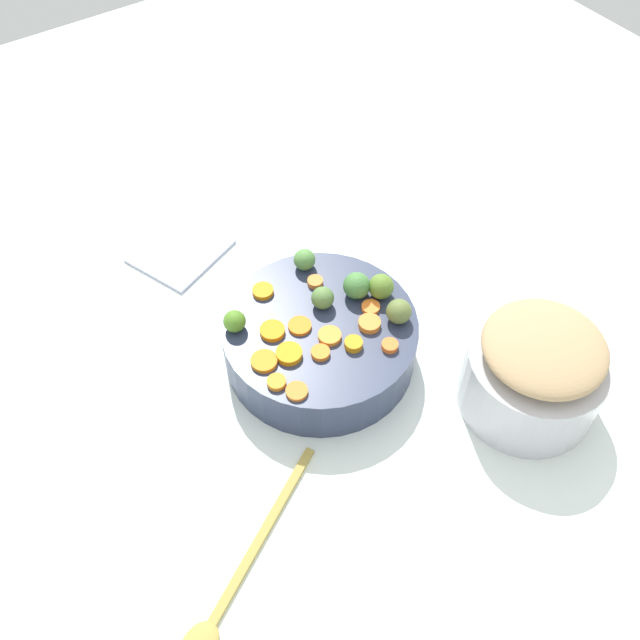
# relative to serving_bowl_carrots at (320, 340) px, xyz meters

# --- Properties ---
(tabletop) EXTENTS (2.40, 2.40, 0.02)m
(tabletop) POSITION_rel_serving_bowl_carrots_xyz_m (-0.01, -0.01, -0.05)
(tabletop) COLOR white
(tabletop) RESTS_ON ground
(serving_bowl_carrots) EXTENTS (0.30, 0.30, 0.08)m
(serving_bowl_carrots) POSITION_rel_serving_bowl_carrots_xyz_m (0.00, 0.00, 0.00)
(serving_bowl_carrots) COLOR #2B344D
(serving_bowl_carrots) RESTS_ON tabletop
(metal_pot) EXTENTS (0.20, 0.20, 0.11)m
(metal_pot) POSITION_rel_serving_bowl_carrots_xyz_m (0.21, -0.24, 0.02)
(metal_pot) COLOR #B8B8C0
(metal_pot) RESTS_ON tabletop
(stuffing_mound) EXTENTS (0.17, 0.17, 0.04)m
(stuffing_mound) POSITION_rel_serving_bowl_carrots_xyz_m (0.21, -0.24, 0.09)
(stuffing_mound) COLOR tan
(stuffing_mound) RESTS_ON metal_pot
(carrot_slice_0) EXTENTS (0.05, 0.05, 0.01)m
(carrot_slice_0) POSITION_rel_serving_bowl_carrots_xyz_m (-0.07, -0.02, 0.05)
(carrot_slice_0) COLOR orange
(carrot_slice_0) RESTS_ON serving_bowl_carrots
(carrot_slice_1) EXTENTS (0.04, 0.04, 0.01)m
(carrot_slice_1) POSITION_rel_serving_bowl_carrots_xyz_m (-0.03, -0.05, 0.04)
(carrot_slice_1) COLOR orange
(carrot_slice_1) RESTS_ON serving_bowl_carrots
(carrot_slice_2) EXTENTS (0.05, 0.05, 0.01)m
(carrot_slice_2) POSITION_rel_serving_bowl_carrots_xyz_m (-0.03, 0.01, 0.04)
(carrot_slice_2) COLOR orange
(carrot_slice_2) RESTS_ON serving_bowl_carrots
(carrot_slice_3) EXTENTS (0.03, 0.03, 0.01)m
(carrot_slice_3) POSITION_rel_serving_bowl_carrots_xyz_m (0.06, -0.09, 0.05)
(carrot_slice_3) COLOR orange
(carrot_slice_3) RESTS_ON serving_bowl_carrots
(carrot_slice_4) EXTENTS (0.04, 0.04, 0.01)m
(carrot_slice_4) POSITION_rel_serving_bowl_carrots_xyz_m (0.08, -0.02, 0.04)
(carrot_slice_4) COLOR orange
(carrot_slice_4) RESTS_ON serving_bowl_carrots
(carrot_slice_5) EXTENTS (0.03, 0.03, 0.01)m
(carrot_slice_5) POSITION_rel_serving_bowl_carrots_xyz_m (-0.10, -0.08, 0.04)
(carrot_slice_5) COLOR orange
(carrot_slice_5) RESTS_ON serving_bowl_carrots
(carrot_slice_6) EXTENTS (0.04, 0.04, 0.01)m
(carrot_slice_6) POSITION_rel_serving_bowl_carrots_xyz_m (0.04, 0.07, 0.05)
(carrot_slice_6) COLOR orange
(carrot_slice_6) RESTS_ON serving_bowl_carrots
(carrot_slice_7) EXTENTS (0.05, 0.05, 0.01)m
(carrot_slice_7) POSITION_rel_serving_bowl_carrots_xyz_m (-0.11, -0.01, 0.04)
(carrot_slice_7) COLOR orange
(carrot_slice_7) RESTS_ON serving_bowl_carrots
(carrot_slice_8) EXTENTS (0.05, 0.05, 0.01)m
(carrot_slice_8) POSITION_rel_serving_bowl_carrots_xyz_m (-0.04, 0.10, 0.04)
(carrot_slice_8) COLOR orange
(carrot_slice_8) RESTS_ON serving_bowl_carrots
(carrot_slice_9) EXTENTS (0.03, 0.03, 0.01)m
(carrot_slice_9) POSITION_rel_serving_bowl_carrots_xyz_m (0.02, -0.06, 0.05)
(carrot_slice_9) COLOR orange
(carrot_slice_9) RESTS_ON serving_bowl_carrots
(carrot_slice_10) EXTENTS (0.05, 0.05, 0.01)m
(carrot_slice_10) POSITION_rel_serving_bowl_carrots_xyz_m (-0.00, -0.03, 0.04)
(carrot_slice_10) COLOR orange
(carrot_slice_10) RESTS_ON serving_bowl_carrots
(carrot_slice_11) EXTENTS (0.04, 0.04, 0.01)m
(carrot_slice_11) POSITION_rel_serving_bowl_carrots_xyz_m (0.06, -0.04, 0.05)
(carrot_slice_11) COLOR orange
(carrot_slice_11) RESTS_ON serving_bowl_carrots
(carrot_slice_12) EXTENTS (0.03, 0.03, 0.01)m
(carrot_slice_12) POSITION_rel_serving_bowl_carrots_xyz_m (-0.11, -0.05, 0.04)
(carrot_slice_12) COLOR orange
(carrot_slice_12) RESTS_ON serving_bowl_carrots
(carrot_slice_13) EXTENTS (0.05, 0.05, 0.01)m
(carrot_slice_13) POSITION_rel_serving_bowl_carrots_xyz_m (-0.07, 0.03, 0.04)
(carrot_slice_13) COLOR orange
(carrot_slice_13) RESTS_ON serving_bowl_carrots
(brussels_sprout_0) EXTENTS (0.04, 0.04, 0.04)m
(brussels_sprout_0) POSITION_rel_serving_bowl_carrots_xyz_m (0.02, 0.03, 0.06)
(brussels_sprout_0) COLOR #547B3D
(brussels_sprout_0) RESTS_ON serving_bowl_carrots
(brussels_sprout_1) EXTENTS (0.03, 0.03, 0.03)m
(brussels_sprout_1) POSITION_rel_serving_bowl_carrots_xyz_m (-0.11, 0.07, 0.06)
(brussels_sprout_1) COLOR #4E7F25
(brussels_sprout_1) RESTS_ON serving_bowl_carrots
(brussels_sprout_2) EXTENTS (0.04, 0.04, 0.04)m
(brussels_sprout_2) POSITION_rel_serving_bowl_carrots_xyz_m (0.05, 0.11, 0.06)
(brussels_sprout_2) COLOR #538741
(brussels_sprout_2) RESTS_ON serving_bowl_carrots
(brussels_sprout_3) EXTENTS (0.04, 0.04, 0.04)m
(brussels_sprout_3) POSITION_rel_serving_bowl_carrots_xyz_m (0.11, -0.01, 0.06)
(brussels_sprout_3) COLOR #5A7D2C
(brussels_sprout_3) RESTS_ON serving_bowl_carrots
(brussels_sprout_4) EXTENTS (0.04, 0.04, 0.04)m
(brussels_sprout_4) POSITION_rel_serving_bowl_carrots_xyz_m (0.08, 0.02, 0.06)
(brussels_sprout_4) COLOR #477E3D
(brussels_sprout_4) RESTS_ON serving_bowl_carrots
(brussels_sprout_5) EXTENTS (0.04, 0.04, 0.04)m
(brussels_sprout_5) POSITION_rel_serving_bowl_carrots_xyz_m (0.10, -0.06, 0.06)
(brussels_sprout_5) COLOR olive
(brussels_sprout_5) RESTS_ON serving_bowl_carrots
(wooden_spoon) EXTENTS (0.30, 0.18, 0.01)m
(wooden_spoon) POSITION_rel_serving_bowl_carrots_xyz_m (-0.30, -0.24, -0.04)
(wooden_spoon) COLOR #A79041
(wooden_spoon) RESTS_ON tabletop
(dish_towel) EXTENTS (0.19, 0.18, 0.01)m
(dish_towel) POSITION_rel_serving_bowl_carrots_xyz_m (-0.08, 0.33, -0.04)
(dish_towel) COLOR #A0A4BD
(dish_towel) RESTS_ON tabletop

